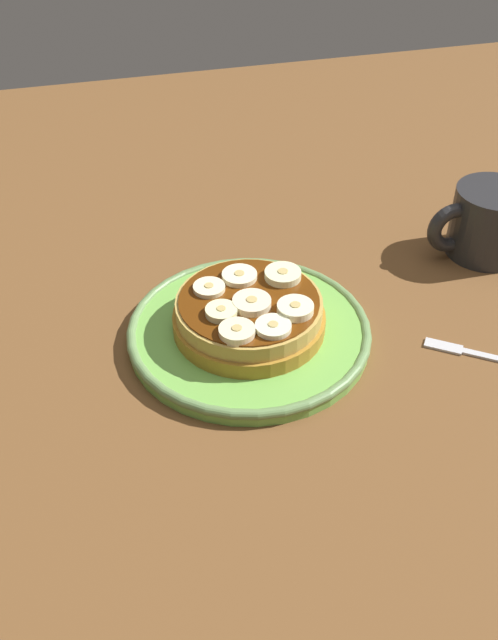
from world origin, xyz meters
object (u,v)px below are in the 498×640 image
Objects in this scene: banana_slice_2 at (221,312)px; fork at (486,355)px; pancake_stack at (250,314)px; banana_slice_6 at (244,276)px; coffee_mug at (487,222)px; banana_slice_4 at (209,288)px; banana_slice_3 at (283,275)px; plate at (249,331)px; banana_slice_1 at (295,309)px; banana_slice_0 at (255,303)px; banana_slice_7 at (273,327)px; banana_slice_5 at (237,332)px.

banana_slice_2 is 24.82cm from fork.
banana_slice_2 is at bearing 24.96° from pancake_stack.
coffee_mug reaches higher than banana_slice_6.
fork is (-23.66, 10.69, -4.59)cm from banana_slice_4.
fork is at bearing 146.97° from banana_slice_3.
plate is 1.99× the size of coffee_mug.
banana_slice_6 is (3.09, -6.29, -0.12)cm from banana_slice_1.
banana_slice_2 reaches higher than pancake_stack.
banana_slice_6 is (3.54, -1.04, -0.10)cm from banana_slice_3.
plate is at bearing 82.94° from banana_slice_6.
banana_slice_2 is at bearing 15.99° from coffee_mug.
banana_slice_0 is at bearing 16.73° from coffee_mug.
coffee_mug is (-24.68, -5.14, -1.04)cm from banana_slice_3.
pancake_stack is 4.38× the size of banana_slice_6.
fork is (-19.54, 3.69, -4.61)cm from banana_slice_7.
banana_slice_3 reaches higher than plate.
pancake_stack is 5.08× the size of banana_slice_2.
banana_slice_6 is (-0.16, -4.43, -0.08)cm from banana_slice_0.
banana_slice_4 is at bearing -82.19° from banana_slice_5.
banana_slice_2 is at bearing 29.52° from banana_slice_3.
plate is 6.88× the size of banana_slice_6.
banana_slice_7 is (2.58, 1.79, -0.13)cm from banana_slice_1.
banana_slice_2 is 0.86× the size of banana_slice_6.
banana_slice_4 reaches higher than plate.
fork is at bearing 158.05° from pancake_stack.
banana_slice_3 is (-6.91, -3.91, 0.04)cm from banana_slice_2.
banana_slice_5 is (-0.93, 6.81, 0.08)cm from banana_slice_4.
banana_slice_4 is at bearing -37.14° from pancake_stack.
banana_slice_6 reaches higher than pancake_stack.
banana_slice_3 reaches higher than banana_slice_4.
banana_slice_3 is (-3.89, -2.51, 1.99)cm from pancake_stack.
banana_slice_1 is 8.49cm from banana_slice_4.
banana_slice_0 reaches higher than banana_slice_7.
banana_slice_6 is at bearing -163.46° from banana_slice_4.
fork is at bearing 170.30° from banana_slice_5.
banana_slice_0 is 0.32× the size of fork.
banana_slice_3 is 1.09× the size of banana_slice_7.
banana_slice_3 is 1.09× the size of banana_slice_5.
banana_slice_2 is 0.26× the size of fork.
banana_slice_1 is (-3.25, 1.85, 0.04)cm from banana_slice_0.
banana_slice_5 is 1.00× the size of banana_slice_7.
banana_slice_7 is at bearing 141.05° from banana_slice_2.
plate is 5.21cm from banana_slice_2.
banana_slice_5 is at bearing 62.87° from plate.
banana_slice_0 is 3.74cm from banana_slice_1.
banana_slice_7 reaches higher than plate.
banana_slice_1 is at bearing 141.48° from pancake_stack.
coffee_mug reaches higher than banana_slice_3.
banana_slice_3 is 1.16× the size of banana_slice_4.
banana_slice_2 is 0.90× the size of banana_slice_5.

